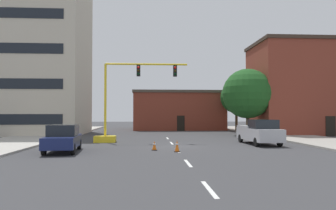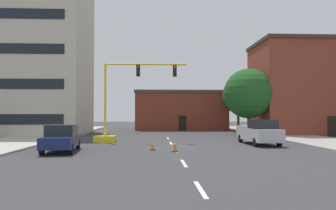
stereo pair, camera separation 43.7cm
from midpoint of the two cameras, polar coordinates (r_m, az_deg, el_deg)
name	(u,v)px [view 1 (the left image)]	position (r m, az deg, el deg)	size (l,w,h in m)	color
ground_plane	(174,146)	(24.51, 0.54, -7.27)	(160.00, 160.00, 0.00)	#38383A
sidewalk_left	(34,138)	(34.35, -22.99, -5.41)	(6.00, 56.00, 0.14)	#B2ADA3
sidewalk_right	(295,137)	(35.66, 21.15, -5.28)	(6.00, 56.00, 0.14)	#9E998E
lane_stripe_seg_0	(209,189)	(10.75, 6.10, -14.54)	(0.16, 2.40, 0.01)	silver
lane_stripe_seg_1	(188,163)	(16.11, 2.76, -10.21)	(0.16, 2.40, 0.01)	silver
lane_stripe_seg_2	(178,151)	(21.54, 1.12, -8.04)	(0.16, 2.40, 0.01)	silver
lane_stripe_seg_3	(172,143)	(27.00, 0.16, -6.74)	(0.16, 2.40, 0.01)	silver
lane_stripe_seg_4	(167,138)	(32.47, -0.48, -5.88)	(0.16, 2.40, 0.01)	silver
building_tall_left	(27,56)	(43.03, -23.90, 7.99)	(14.20, 10.83, 18.98)	beige
building_brick_center	(178,111)	(51.63, 1.47, -0.99)	(14.03, 10.08, 5.96)	brown
building_row_right	(311,88)	(43.05, 23.70, 2.71)	(14.05, 8.38, 11.11)	brown
traffic_signal_gantry	(117,117)	(28.12, -9.50, -2.08)	(7.97, 1.20, 6.83)	yellow
tree_right_far	(236,98)	(46.62, 11.70, 1.30)	(4.47, 4.47, 7.02)	#4C3823
tree_right_mid	(247,94)	(37.81, 13.52, 1.96)	(5.66, 5.66, 7.59)	brown
pickup_truck_silver	(259,132)	(26.76, 15.35, -4.65)	(2.16, 5.46, 1.99)	#BCBCC1
sedan_navy_near_left	(63,138)	(21.74, -18.58, -5.56)	(2.24, 4.65, 1.74)	navy
traffic_cone_roadside_a	(154,146)	(21.73, -3.00, -7.16)	(0.36, 0.36, 0.64)	black
traffic_cone_roadside_b	(177,146)	(20.78, 1.00, -7.23)	(0.36, 0.36, 0.77)	black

